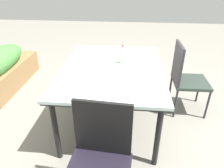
{
  "coord_description": "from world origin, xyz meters",
  "views": [
    {
      "loc": [
        -2.26,
        -0.15,
        1.81
      ],
      "look_at": [
        -0.01,
        0.06,
        0.55
      ],
      "focal_mm": 33.43,
      "sensor_mm": 36.0,
      "label": 1
    }
  ],
  "objects_px": {
    "dining_table": "(112,72)",
    "chair_end_left": "(99,158)",
    "flower_vase": "(123,57)",
    "chair_near_right": "(185,76)"
  },
  "relations": [
    {
      "from": "flower_vase",
      "to": "chair_near_right",
      "type": "bearing_deg",
      "value": -76.24
    },
    {
      "from": "dining_table",
      "to": "chair_end_left",
      "type": "distance_m",
      "value": 1.16
    },
    {
      "from": "dining_table",
      "to": "flower_vase",
      "type": "relative_size",
      "value": 6.0
    },
    {
      "from": "chair_end_left",
      "to": "chair_near_right",
      "type": "bearing_deg",
      "value": -117.81
    },
    {
      "from": "flower_vase",
      "to": "chair_end_left",
      "type": "bearing_deg",
      "value": 175.07
    },
    {
      "from": "dining_table",
      "to": "flower_vase",
      "type": "distance_m",
      "value": 0.24
    },
    {
      "from": "chair_near_right",
      "to": "flower_vase",
      "type": "bearing_deg",
      "value": -77.02
    },
    {
      "from": "chair_end_left",
      "to": "dining_table",
      "type": "bearing_deg",
      "value": -84.86
    },
    {
      "from": "dining_table",
      "to": "chair_end_left",
      "type": "height_order",
      "value": "chair_end_left"
    },
    {
      "from": "dining_table",
      "to": "chair_near_right",
      "type": "bearing_deg",
      "value": -70.04
    }
  ]
}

